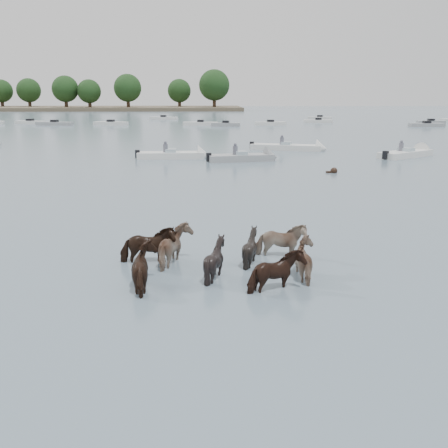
{
  "coord_description": "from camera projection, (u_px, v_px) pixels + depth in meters",
  "views": [
    {
      "loc": [
        -1.5,
        -12.6,
        4.8
      ],
      "look_at": [
        -0.93,
        1.85,
        1.1
      ],
      "focal_mm": 40.87,
      "sensor_mm": 36.0,
      "label": 1
    }
  ],
  "objects": [
    {
      "name": "motorboat_d",
      "position": [
        411.0,
        153.0,
        40.43
      ],
      "size": [
        5.61,
        4.68,
        1.92
      ],
      "rotation": [
        0.0,
        0.0,
        0.63
      ],
      "color": "silver",
      "rests_on": "ground"
    },
    {
      "name": "distant_flotilla",
      "position": [
        212.0,
        122.0,
        84.42
      ],
      "size": [
        110.38,
        25.35,
        0.93
      ],
      "color": "silver",
      "rests_on": "ground"
    },
    {
      "name": "pony_herd",
      "position": [
        220.0,
        258.0,
        14.12
      ],
      "size": [
        6.11,
        3.82,
        1.37
      ],
      "color": "black",
      "rests_on": "ground"
    },
    {
      "name": "swimming_pony",
      "position": [
        333.0,
        171.0,
        31.94
      ],
      "size": [
        0.72,
        0.44,
        0.44
      ],
      "color": "black",
      "rests_on": "ground"
    },
    {
      "name": "motorboat_b",
      "position": [
        250.0,
        158.0,
        37.78
      ],
      "size": [
        5.52,
        2.57,
        1.92
      ],
      "rotation": [
        0.0,
        0.0,
        0.19
      ],
      "color": "gray",
      "rests_on": "ground"
    },
    {
      "name": "motorboat_c",
      "position": [
        296.0,
        148.0,
        44.78
      ],
      "size": [
        6.83,
        3.61,
        1.92
      ],
      "rotation": [
        0.0,
        0.0,
        -0.32
      ],
      "color": "silver",
      "rests_on": "ground"
    },
    {
      "name": "ground",
      "position": [
        262.0,
        281.0,
        13.45
      ],
      "size": [
        400.0,
        400.0,
        0.0
      ],
      "primitive_type": "plane",
      "color": "slate",
      "rests_on": "ground"
    },
    {
      "name": "motorboat_a",
      "position": [
        181.0,
        155.0,
        39.21
      ],
      "size": [
        5.72,
        1.75,
        1.92
      ],
      "rotation": [
        0.0,
        0.0,
        0.03
      ],
      "color": "silver",
      "rests_on": "ground"
    }
  ]
}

